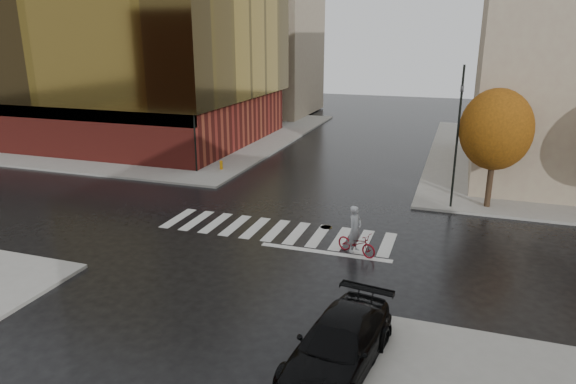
# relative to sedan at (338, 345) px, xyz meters

# --- Properties ---
(ground) EXTENTS (120.00, 120.00, 0.00)m
(ground) POSITION_rel_sedan_xyz_m (-5.47, 9.15, -0.76)
(ground) COLOR black
(ground) RESTS_ON ground
(sidewalk_nw) EXTENTS (30.00, 30.00, 0.15)m
(sidewalk_nw) POSITION_rel_sedan_xyz_m (-26.47, 30.15, -0.69)
(sidewalk_nw) COLOR gray
(sidewalk_nw) RESTS_ON ground
(crosswalk) EXTENTS (12.00, 3.00, 0.01)m
(crosswalk) POSITION_rel_sedan_xyz_m (-5.47, 9.65, -0.76)
(crosswalk) COLOR silver
(crosswalk) RESTS_ON ground
(office_glass) EXTENTS (27.00, 19.00, 16.00)m
(office_glass) POSITION_rel_sedan_xyz_m (-27.47, 27.13, 7.52)
(office_glass) COLOR maroon
(office_glass) RESTS_ON sidewalk_nw
(building_nw_far) EXTENTS (14.00, 12.00, 20.00)m
(building_nw_far) POSITION_rel_sedan_xyz_m (-21.47, 46.15, 9.39)
(building_nw_far) COLOR gray
(building_nw_far) RESTS_ON sidewalk_nw
(tree_ne_a) EXTENTS (3.80, 3.80, 6.50)m
(tree_ne_a) POSITION_rel_sedan_xyz_m (4.53, 16.55, 3.69)
(tree_ne_a) COLOR #322116
(tree_ne_a) RESTS_ON sidewalk_ne
(sedan) EXTENTS (2.86, 5.50, 1.52)m
(sedan) POSITION_rel_sedan_xyz_m (0.00, 0.00, 0.00)
(sedan) COLOR black
(sedan) RESTS_ON ground
(cyclist) EXTENTS (2.06, 1.41, 2.22)m
(cyclist) POSITION_rel_sedan_xyz_m (-1.15, 8.15, -0.00)
(cyclist) COLOR maroon
(cyclist) RESTS_ON ground
(traffic_light_nw) EXTENTS (0.23, 0.21, 7.66)m
(traffic_light_nw) POSITION_rel_sedan_xyz_m (-14.47, 18.15, 3.79)
(traffic_light_nw) COLOR black
(traffic_light_nw) RESTS_ON sidewalk_nw
(traffic_light_ne) EXTENTS (0.20, 0.22, 7.68)m
(traffic_light_ne) POSITION_rel_sedan_xyz_m (2.62, 15.87, 3.81)
(traffic_light_ne) COLOR black
(traffic_light_ne) RESTS_ON sidewalk_ne
(fire_hydrant) EXTENTS (0.23, 0.23, 0.65)m
(fire_hydrant) POSITION_rel_sedan_xyz_m (-13.06, 19.15, -0.26)
(fire_hydrant) COLOR orange
(fire_hydrant) RESTS_ON sidewalk_nw
(manhole) EXTENTS (0.77, 0.77, 0.01)m
(manhole) POSITION_rel_sedan_xyz_m (-3.20, 10.88, -0.76)
(manhole) COLOR #473819
(manhole) RESTS_ON ground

